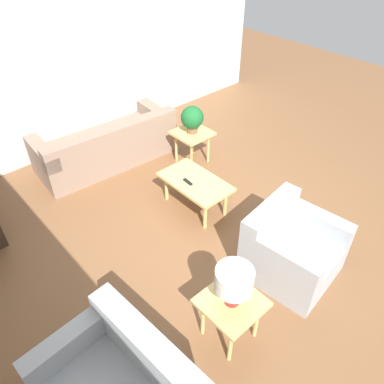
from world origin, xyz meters
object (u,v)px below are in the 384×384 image
object	(u,v)px
armchair	(290,249)
side_table_lamp	(231,307)
side_table_plant	(192,137)
table_lamp	(234,282)
coffee_table	(195,184)
sofa	(107,146)
potted_plant	(192,118)

from	to	relation	value
armchair	side_table_lamp	distance (m)	1.09
side_table_plant	table_lamp	world-z (taller)	table_lamp
armchair	coffee_table	distance (m)	1.50
sofa	coffee_table	xyz separation A→B (m)	(-1.73, -0.27, 0.11)
armchair	table_lamp	bearing A→B (deg)	179.95
sofa	armchair	world-z (taller)	armchair
armchair	potted_plant	bearing A→B (deg)	67.31
sofa	side_table_plant	world-z (taller)	sofa
potted_plant	side_table_lamp	bearing A→B (deg)	144.52
coffee_table	side_table_plant	world-z (taller)	side_table_plant
side_table_plant	potted_plant	world-z (taller)	potted_plant
coffee_table	side_table_plant	distance (m)	1.12
potted_plant	table_lamp	xyz separation A→B (m)	(-2.47, 1.76, 0.05)
sofa	coffee_table	bearing A→B (deg)	103.05
armchair	side_table_plant	world-z (taller)	armchair
table_lamp	side_table_plant	bearing A→B (deg)	-35.48
coffee_table	side_table_lamp	bearing A→B (deg)	147.19
sofa	side_table_plant	size ratio (longest dim) A/B	4.12
side_table_lamp	potted_plant	world-z (taller)	potted_plant
coffee_table	potted_plant	size ratio (longest dim) A/B	2.30
side_table_lamp	table_lamp	bearing A→B (deg)	0.00
coffee_table	potted_plant	world-z (taller)	potted_plant
armchair	side_table_lamp	world-z (taller)	armchair
side_table_lamp	table_lamp	world-z (taller)	table_lamp
side_table_lamp	table_lamp	size ratio (longest dim) A/B	1.27
sofa	side_table_lamp	size ratio (longest dim) A/B	4.12
side_table_plant	potted_plant	size ratio (longest dim) A/B	1.27
coffee_table	potted_plant	xyz separation A→B (m)	(0.85, -0.72, 0.37)
armchair	side_table_lamp	xyz separation A→B (m)	(-0.12, 1.08, 0.13)
coffee_table	table_lamp	world-z (taller)	table_lamp
sofa	table_lamp	size ratio (longest dim) A/B	5.24
sofa	table_lamp	world-z (taller)	table_lamp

